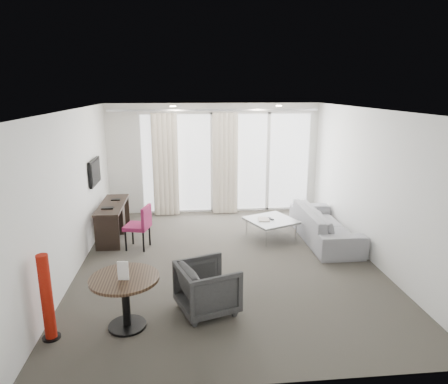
{
  "coord_description": "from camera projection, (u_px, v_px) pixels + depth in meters",
  "views": [
    {
      "loc": [
        -0.69,
        -6.39,
        2.93
      ],
      "look_at": [
        0.0,
        0.6,
        1.1
      ],
      "focal_mm": 32.0,
      "sensor_mm": 36.0,
      "label": 1
    }
  ],
  "objects": [
    {
      "name": "floor",
      "position": [
        227.0,
        262.0,
        6.95
      ],
      "size": [
        5.0,
        6.0,
        0.0
      ],
      "primitive_type": "cube",
      "color": "#403C34",
      "rests_on": "ground"
    },
    {
      "name": "ceiling",
      "position": [
        228.0,
        110.0,
        6.3
      ],
      "size": [
        5.0,
        6.0,
        0.0
      ],
      "primitive_type": "cube",
      "color": "white",
      "rests_on": "ground"
    },
    {
      "name": "wall_left",
      "position": [
        73.0,
        193.0,
        6.39
      ],
      "size": [
        0.0,
        6.0,
        2.6
      ],
      "primitive_type": "cube",
      "color": "silver",
      "rests_on": "ground"
    },
    {
      "name": "wall_right",
      "position": [
        372.0,
        186.0,
        6.86
      ],
      "size": [
        0.0,
        6.0,
        2.6
      ],
      "primitive_type": "cube",
      "color": "silver",
      "rests_on": "ground"
    },
    {
      "name": "wall_front",
      "position": [
        262.0,
        268.0,
        3.74
      ],
      "size": [
        5.0,
        0.0,
        2.6
      ],
      "primitive_type": "cube",
      "color": "silver",
      "rests_on": "ground"
    },
    {
      "name": "window_panel",
      "position": [
        227.0,
        163.0,
        9.56
      ],
      "size": [
        4.0,
        0.02,
        2.38
      ],
      "primitive_type": null,
      "color": "white",
      "rests_on": "ground"
    },
    {
      "name": "window_frame",
      "position": [
        227.0,
        163.0,
        9.54
      ],
      "size": [
        4.1,
        0.06,
        2.44
      ],
      "primitive_type": null,
      "color": "white",
      "rests_on": "ground"
    },
    {
      "name": "curtain_left",
      "position": [
        165.0,
        165.0,
        9.26
      ],
      "size": [
        0.6,
        0.2,
        2.38
      ],
      "primitive_type": null,
      "color": "beige",
      "rests_on": "ground"
    },
    {
      "name": "curtain_right",
      "position": [
        225.0,
        164.0,
        9.39
      ],
      "size": [
        0.6,
        0.2,
        2.38
      ],
      "primitive_type": null,
      "color": "beige",
      "rests_on": "ground"
    },
    {
      "name": "curtain_track",
      "position": [
        214.0,
        110.0,
        9.05
      ],
      "size": [
        4.8,
        0.04,
        0.04
      ],
      "primitive_type": null,
      "color": "#B2B2B7",
      "rests_on": "ceiling"
    },
    {
      "name": "downlight_a",
      "position": [
        173.0,
        106.0,
        7.76
      ],
      "size": [
        0.12,
        0.12,
        0.02
      ],
      "primitive_type": "cylinder",
      "color": "#FFE0B2",
      "rests_on": "ceiling"
    },
    {
      "name": "downlight_b",
      "position": [
        279.0,
        106.0,
        7.96
      ],
      "size": [
        0.12,
        0.12,
        0.02
      ],
      "primitive_type": "cylinder",
      "color": "#FFE0B2",
      "rests_on": "ceiling"
    },
    {
      "name": "desk",
      "position": [
        113.0,
        221.0,
        8.02
      ],
      "size": [
        0.47,
        1.49,
        0.7
      ],
      "primitive_type": null,
      "color": "black",
      "rests_on": "floor"
    },
    {
      "name": "tv",
      "position": [
        95.0,
        172.0,
        7.78
      ],
      "size": [
        0.05,
        0.8,
        0.5
      ],
      "primitive_type": null,
      "color": "black",
      "rests_on": "wall_left"
    },
    {
      "name": "desk_chair",
      "position": [
        137.0,
        227.0,
        7.45
      ],
      "size": [
        0.55,
        0.53,
        0.83
      ],
      "primitive_type": null,
      "rotation": [
        0.0,
        0.0,
        -0.25
      ],
      "color": "maroon",
      "rests_on": "floor"
    },
    {
      "name": "round_table",
      "position": [
        126.0,
        302.0,
        4.97
      ],
      "size": [
        1.05,
        1.05,
        0.68
      ],
      "primitive_type": null,
      "rotation": [
        0.0,
        0.0,
        0.26
      ],
      "color": "#362417",
      "rests_on": "floor"
    },
    {
      "name": "menu_card",
      "position": [
        123.0,
        277.0,
        4.81
      ],
      "size": [
        0.13,
        0.03,
        0.24
      ],
      "primitive_type": null,
      "rotation": [
        0.0,
        0.0,
        -0.09
      ],
      "color": "white",
      "rests_on": "round_table"
    },
    {
      "name": "red_lamp",
      "position": [
        47.0,
        298.0,
        4.69
      ],
      "size": [
        0.26,
        0.26,
        1.08
      ],
      "primitive_type": "cylinder",
      "rotation": [
        0.0,
        0.0,
        -0.21
      ],
      "color": "#991609",
      "rests_on": "floor"
    },
    {
      "name": "tub_armchair",
      "position": [
        207.0,
        288.0,
        5.35
      ],
      "size": [
        0.94,
        0.93,
        0.68
      ],
      "primitive_type": "imported",
      "rotation": [
        0.0,
        0.0,
        1.9
      ],
      "color": "#2F2E2F",
      "rests_on": "floor"
    },
    {
      "name": "coffee_table",
      "position": [
        271.0,
        229.0,
        8.03
      ],
      "size": [
        1.13,
        1.13,
        0.39
      ],
      "primitive_type": null,
      "rotation": [
        0.0,
        0.0,
        0.41
      ],
      "color": "gray",
      "rests_on": "floor"
    },
    {
      "name": "remote",
      "position": [
        271.0,
        220.0,
        8.0
      ],
      "size": [
        0.11,
        0.18,
        0.02
      ],
      "primitive_type": null,
      "rotation": [
        0.0,
        0.0,
        0.36
      ],
      "color": "black",
      "rests_on": "coffee_table"
    },
    {
      "name": "magazine",
      "position": [
        264.0,
        221.0,
        7.97
      ],
      "size": [
        0.27,
        0.33,
        0.02
      ],
      "primitive_type": null,
      "rotation": [
        0.0,
        0.0,
        -0.11
      ],
      "color": "gray",
      "rests_on": "coffee_table"
    },
    {
      "name": "sofa",
      "position": [
        325.0,
        225.0,
        7.88
      ],
      "size": [
        0.85,
        2.18,
        0.64
      ],
      "primitive_type": "imported",
      "rotation": [
        0.0,
        0.0,
        1.57
      ],
      "color": "gray",
      "rests_on": "floor"
    },
    {
      "name": "terrace_slab",
      "position": [
        221.0,
        197.0,
        11.33
      ],
      "size": [
        5.6,
        3.0,
        0.12
      ],
      "primitive_type": "cube",
      "color": "#4D4D50",
      "rests_on": "ground"
    },
    {
      "name": "rattan_chair_a",
      "position": [
        251.0,
        186.0,
        10.62
      ],
      "size": [
        0.68,
        0.68,
        0.83
      ],
      "primitive_type": null,
      "rotation": [
        0.0,
        0.0,
        -0.21
      ],
      "color": "brown",
      "rests_on": "terrace_slab"
    },
    {
      "name": "rattan_chair_b",
      "position": [
        261.0,
        178.0,
        11.75
      ],
      "size": [
        0.58,
        0.58,
        0.74
      ],
      "primitive_type": null,
      "rotation": [
        0.0,
        0.0,
        -0.18
      ],
      "color": "brown",
      "rests_on": "terrace_slab"
    },
    {
      "name": "rattan_table",
      "position": [
        254.0,
        185.0,
        11.48
      ],
      "size": [
        0.48,
        0.48,
        0.45
      ],
      "primitive_type": null,
      "rotation": [
        0.0,
        0.0,
        0.07
      ],
      "color": "brown",
      "rests_on": "terrace_slab"
    },
    {
      "name": "balustrade",
      "position": [
        217.0,
        168.0,
        12.59
      ],
      "size": [
        5.5,
        0.06,
        1.05
      ],
      "primitive_type": null,
      "color": "#B2B2B7",
      "rests_on": "terrace_slab"
    }
  ]
}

